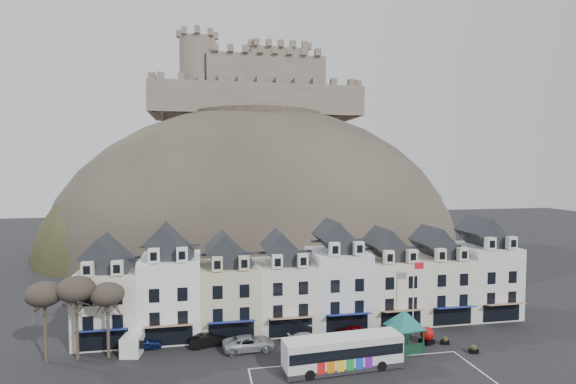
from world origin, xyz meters
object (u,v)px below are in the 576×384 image
object	(u,v)px
car_maroon	(359,332)
car_charcoal	(390,333)
flagpole	(414,293)
car_silver	(249,343)
bus_shelter	(405,319)
red_buoy	(427,335)
white_van	(135,341)
car_white	(307,339)
car_navy	(141,342)
car_black	(209,340)
bus	(343,351)

from	to	relation	value
car_maroon	car_charcoal	bearing A→B (deg)	-80.31
flagpole	car_charcoal	world-z (taller)	flagpole
car_silver	car_charcoal	size ratio (longest dim) A/B	1.34
bus_shelter	car_silver	bearing A→B (deg)	161.04
bus_shelter	car_silver	size ratio (longest dim) A/B	1.22
red_buoy	car_maroon	size ratio (longest dim) A/B	0.42
white_van	flagpole	bearing A→B (deg)	4.92
red_buoy	car_white	xyz separation A→B (m)	(-13.17, 2.34, -0.33)
bus_shelter	car_navy	size ratio (longest dim) A/B	1.49
red_buoy	flagpole	distance (m)	4.77
red_buoy	car_maroon	xyz separation A→B (m)	(-7.05, 2.68, -0.19)
car_black	car_silver	size ratio (longest dim) A/B	0.76
car_black	car_silver	world-z (taller)	car_silver
car_white	car_maroon	xyz separation A→B (m)	(6.12, 0.35, 0.13)
bus_shelter	car_black	size ratio (longest dim) A/B	1.60
bus	bus_shelter	size ratio (longest dim) A/B	1.76
bus	red_buoy	bearing A→B (deg)	17.46
flagpole	car_maroon	xyz separation A→B (m)	(-6.60, 0.40, -4.35)
car_silver	car_white	distance (m)	6.59
car_silver	bus_shelter	bearing A→B (deg)	-105.38
flagpole	car_charcoal	distance (m)	5.39
car_navy	car_white	distance (m)	18.20
car_maroon	bus_shelter	bearing A→B (deg)	-115.23
bus_shelter	bus	bearing A→B (deg)	-166.07
red_buoy	white_van	world-z (taller)	white_van
bus	car_black	distance (m)	15.26
bus	flagpole	bearing A→B (deg)	27.84
bus	car_maroon	xyz separation A→B (m)	(4.19, 7.12, -1.06)
bus_shelter	car_silver	xyz separation A→B (m)	(-16.50, 3.04, -2.59)
red_buoy	bus	bearing A→B (deg)	-158.47
bus_shelter	car_charcoal	world-z (taller)	bus_shelter
white_van	car_white	bearing A→B (deg)	2.88
white_van	car_silver	size ratio (longest dim) A/B	0.85
car_navy	car_silver	size ratio (longest dim) A/B	0.82
car_maroon	car_navy	bearing A→B (deg)	105.67
bus_shelter	car_black	distance (m)	21.51
car_navy	car_white	world-z (taller)	car_navy
flagpole	car_charcoal	xyz separation A→B (m)	(-3.05, -0.23, -4.44)
red_buoy	car_navy	size ratio (longest dim) A/B	0.41
car_charcoal	car_black	bearing A→B (deg)	70.81
white_van	car_navy	bearing A→B (deg)	42.32
car_silver	car_white	size ratio (longest dim) A/B	1.27
white_van	car_charcoal	size ratio (longest dim) A/B	1.13
car_white	car_maroon	size ratio (longest dim) A/B	0.97
bus_shelter	car_white	distance (m)	10.87
car_black	car_white	distance (m)	10.93
white_van	car_charcoal	world-z (taller)	white_van
car_silver	car_white	bearing A→B (deg)	-91.26
flagpole	car_white	size ratio (longest dim) A/B	2.05
bus	car_maroon	size ratio (longest dim) A/B	2.64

